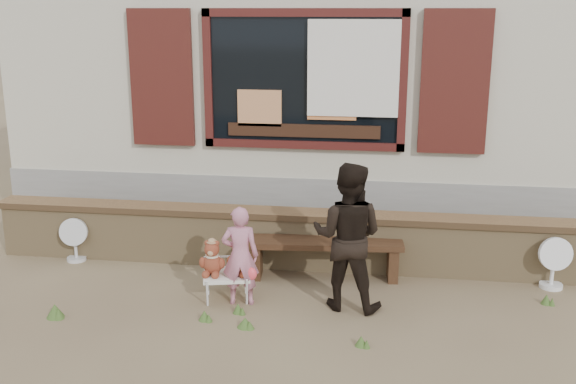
% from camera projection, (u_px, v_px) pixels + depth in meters
% --- Properties ---
extents(ground, '(80.00, 80.00, 0.00)m').
position_uv_depth(ground, '(280.00, 301.00, 6.89)').
color(ground, brown).
rests_on(ground, ground).
extents(shopfront, '(8.04, 5.13, 4.00)m').
position_uv_depth(shopfront, '(323.00, 67.00, 10.65)').
color(shopfront, '#B8AF95').
rests_on(shopfront, ground).
extents(brick_wall, '(7.10, 0.36, 0.67)m').
position_uv_depth(brick_wall, '(293.00, 238.00, 7.75)').
color(brick_wall, tan).
rests_on(brick_wall, ground).
extents(bench, '(1.74, 0.52, 0.44)m').
position_uv_depth(bench, '(324.00, 250.00, 7.42)').
color(bench, '#342012').
rests_on(bench, ground).
extents(folding_chair, '(0.55, 0.51, 0.29)m').
position_uv_depth(folding_chair, '(227.00, 276.00, 6.87)').
color(folding_chair, white).
rests_on(folding_chair, ground).
extents(teddy_bear_left, '(0.32, 0.29, 0.37)m').
position_uv_depth(teddy_bear_left, '(212.00, 257.00, 6.80)').
color(teddy_bear_left, brown).
rests_on(teddy_bear_left, folding_chair).
extents(teddy_bear_right, '(0.32, 0.29, 0.37)m').
position_uv_depth(teddy_bear_right, '(240.00, 256.00, 6.83)').
color(teddy_bear_right, brown).
rests_on(teddy_bear_right, folding_chair).
extents(child, '(0.40, 0.29, 1.02)m').
position_uv_depth(child, '(240.00, 256.00, 6.72)').
color(child, '#D17C95').
rests_on(child, ground).
extents(adult, '(0.80, 0.67, 1.48)m').
position_uv_depth(adult, '(348.00, 236.00, 6.59)').
color(adult, black).
rests_on(adult, ground).
extents(fan_left, '(0.34, 0.22, 0.53)m').
position_uv_depth(fan_left, '(75.00, 239.00, 7.94)').
color(fan_left, silver).
rests_on(fan_left, ground).
extents(fan_right, '(0.37, 0.24, 0.58)m').
position_uv_depth(fan_right, '(553.00, 262.00, 7.16)').
color(fan_right, white).
rests_on(fan_right, ground).
extents(grass_tufts, '(5.83, 1.26, 0.16)m').
position_uv_depth(grass_tufts, '(266.00, 321.00, 6.32)').
color(grass_tufts, '#405E25').
rests_on(grass_tufts, ground).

